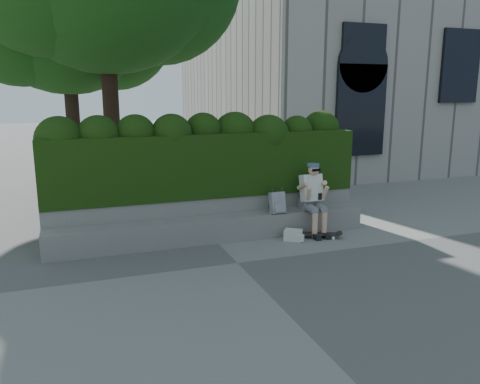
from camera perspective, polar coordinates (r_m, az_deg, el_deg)
name	(u,v)px	position (r m, az deg, el deg)	size (l,w,h in m)	color
ground	(237,263)	(7.67, -0.31, -8.65)	(80.00, 80.00, 0.00)	slate
bench_ledge	(215,229)	(8.73, -3.04, -4.52)	(6.00, 0.45, 0.45)	gray
planter_wall	(208,215)	(9.12, -3.90, -2.81)	(6.00, 0.50, 0.75)	gray
hedge	(204,164)	(9.14, -4.37, 3.45)	(6.00, 1.00, 1.20)	black
tree_right	(64,0)	(12.94, -20.64, 21.08)	(4.54, 4.54, 7.18)	black
person	(313,196)	(9.15, 8.84, -0.46)	(0.40, 0.76, 1.38)	slate
skateboard	(318,234)	(9.05, 9.44, -5.09)	(0.83, 0.52, 0.09)	black
backpack_plaid	(277,203)	(8.93, 4.57, -1.30)	(0.28, 0.15, 0.41)	#ACADB1
backpack_ground	(293,235)	(8.82, 6.49, -5.24)	(0.32, 0.22, 0.21)	silver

